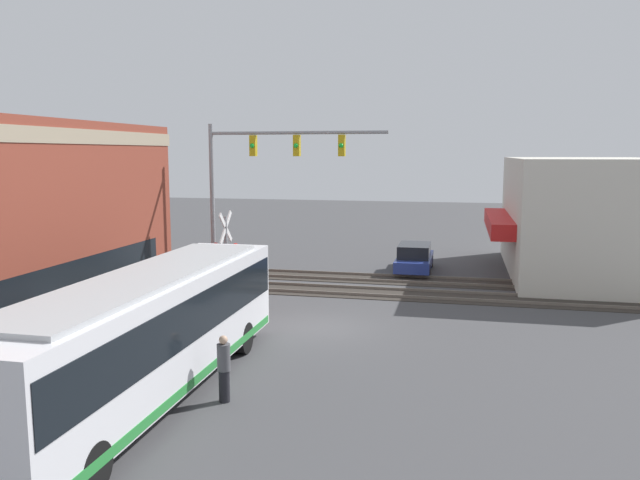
% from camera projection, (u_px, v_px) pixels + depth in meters
% --- Properties ---
extents(ground_plane, '(120.00, 120.00, 0.00)m').
position_uv_depth(ground_plane, '(319.00, 328.00, 22.70)').
color(ground_plane, '#424244').
extents(shop_building, '(12.88, 8.49, 6.05)m').
position_uv_depth(shop_building, '(582.00, 217.00, 32.33)').
color(shop_building, beige).
rests_on(shop_building, ground).
extents(city_bus, '(12.40, 2.59, 3.28)m').
position_uv_depth(city_bus, '(148.00, 330.00, 15.92)').
color(city_bus, silver).
rests_on(city_bus, ground).
extents(traffic_signal_gantry, '(0.42, 7.90, 7.57)m').
position_uv_depth(traffic_signal_gantry, '(262.00, 169.00, 26.99)').
color(traffic_signal_gantry, gray).
rests_on(traffic_signal_gantry, ground).
extents(crossing_signal, '(1.41, 1.18, 3.81)m').
position_uv_depth(crossing_signal, '(226.00, 246.00, 27.10)').
color(crossing_signal, gray).
rests_on(crossing_signal, ground).
extents(rail_track_near, '(2.60, 60.00, 0.15)m').
position_uv_depth(rail_track_near, '(348.00, 291.00, 28.49)').
color(rail_track_near, '#332D28').
rests_on(rail_track_near, ground).
extents(rail_track_far, '(2.60, 60.00, 0.15)m').
position_uv_depth(rail_track_far, '(359.00, 278.00, 31.59)').
color(rail_track_far, '#332D28').
rests_on(rail_track_far, ground).
extents(parked_car_blue, '(4.67, 1.82, 1.51)m').
position_uv_depth(parked_car_blue, '(414.00, 259.00, 33.28)').
color(parked_car_blue, navy).
rests_on(parked_car_blue, ground).
extents(pedestrian_near_bus, '(0.34, 0.34, 1.74)m').
position_uv_depth(pedestrian_near_bus, '(224.00, 368.00, 15.84)').
color(pedestrian_near_bus, black).
rests_on(pedestrian_near_bus, ground).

